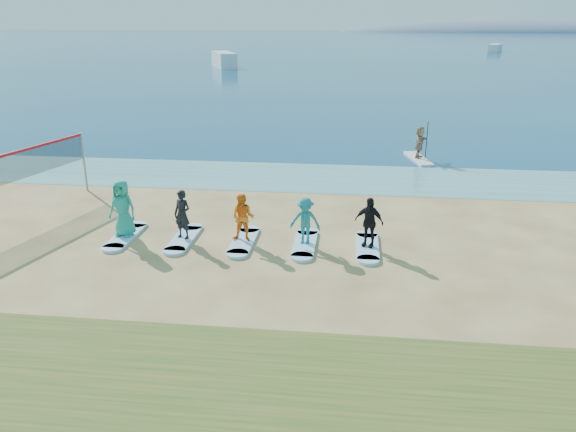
# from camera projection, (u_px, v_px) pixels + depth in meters

# --- Properties ---
(ground) EXTENTS (600.00, 600.00, 0.00)m
(ground) POSITION_uv_depth(u_px,v_px,m) (264.00, 274.00, 16.21)
(ground) COLOR tan
(ground) RESTS_ON ground
(shallow_water) EXTENTS (600.00, 600.00, 0.00)m
(shallow_water) POSITION_uv_depth(u_px,v_px,m) (299.00, 177.00, 26.03)
(shallow_water) COLOR teal
(shallow_water) RESTS_ON ground
(ocean) EXTENTS (600.00, 600.00, 0.00)m
(ocean) POSITION_uv_depth(u_px,v_px,m) (349.00, 42.00, 165.94)
(ocean) COLOR navy
(ocean) RESTS_ON ground
(island_ridge) EXTENTS (220.00, 56.00, 18.00)m
(island_ridge) POSITION_uv_depth(u_px,v_px,m) (540.00, 32.00, 286.51)
(island_ridge) COLOR slate
(island_ridge) RESTS_ON ground
(paddleboard) EXTENTS (1.32, 3.08, 0.12)m
(paddleboard) POSITION_uv_depth(u_px,v_px,m) (418.00, 159.00, 29.18)
(paddleboard) COLOR silver
(paddleboard) RESTS_ON ground
(paddleboarder) EXTENTS (0.92, 1.59, 1.63)m
(paddleboarder) POSITION_uv_depth(u_px,v_px,m) (420.00, 142.00, 28.89)
(paddleboarder) COLOR tan
(paddleboarder) RESTS_ON paddleboard
(boat_offshore_a) EXTENTS (5.47, 8.77, 2.15)m
(boat_offshore_a) POSITION_uv_depth(u_px,v_px,m) (224.00, 67.00, 83.30)
(boat_offshore_a) COLOR silver
(boat_offshore_a) RESTS_ON ground
(boat_offshore_b) EXTENTS (4.04, 6.11, 1.55)m
(boat_offshore_b) POSITION_uv_depth(u_px,v_px,m) (495.00, 52.00, 120.74)
(boat_offshore_b) COLOR silver
(boat_offshore_b) RESTS_ON ground
(surfboard_0) EXTENTS (0.70, 2.20, 0.09)m
(surfboard_0) POSITION_uv_depth(u_px,v_px,m) (126.00, 236.00, 18.90)
(surfboard_0) COLOR #A4D8FF
(surfboard_0) RESTS_ON ground
(student_0) EXTENTS (1.00, 0.73, 1.90)m
(student_0) POSITION_uv_depth(u_px,v_px,m) (123.00, 208.00, 18.56)
(student_0) COLOR teal
(student_0) RESTS_ON surfboard_0
(surfboard_1) EXTENTS (0.70, 2.20, 0.09)m
(surfboard_1) POSITION_uv_depth(u_px,v_px,m) (184.00, 239.00, 18.67)
(surfboard_1) COLOR #A4D8FF
(surfboard_1) RESTS_ON ground
(student_1) EXTENTS (0.69, 0.56, 1.63)m
(student_1) POSITION_uv_depth(u_px,v_px,m) (182.00, 214.00, 18.39)
(student_1) COLOR black
(student_1) RESTS_ON surfboard_1
(surfboard_2) EXTENTS (0.70, 2.20, 0.09)m
(surfboard_2) POSITION_uv_depth(u_px,v_px,m) (244.00, 241.00, 18.45)
(surfboard_2) COLOR #A4D8FF
(surfboard_2) RESTS_ON ground
(student_2) EXTENTS (0.83, 0.68, 1.57)m
(student_2) POSITION_uv_depth(u_px,v_px,m) (243.00, 218.00, 18.17)
(student_2) COLOR orange
(student_2) RESTS_ON surfboard_2
(surfboard_3) EXTENTS (0.70, 2.20, 0.09)m
(surfboard_3) POSITION_uv_depth(u_px,v_px,m) (305.00, 244.00, 18.23)
(surfboard_3) COLOR #A4D8FF
(surfboard_3) RESTS_ON ground
(student_3) EXTENTS (1.05, 0.67, 1.54)m
(student_3) POSITION_uv_depth(u_px,v_px,m) (305.00, 221.00, 17.96)
(student_3) COLOR teal
(student_3) RESTS_ON surfboard_3
(surfboard_4) EXTENTS (0.70, 2.20, 0.09)m
(surfboard_4) POSITION_uv_depth(u_px,v_px,m) (368.00, 247.00, 18.01)
(surfboard_4) COLOR #A4D8FF
(surfboard_4) RESTS_ON ground
(student_4) EXTENTS (1.03, 0.71, 1.62)m
(student_4) POSITION_uv_depth(u_px,v_px,m) (369.00, 222.00, 17.72)
(student_4) COLOR black
(student_4) RESTS_ON surfboard_4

